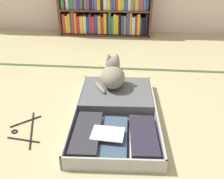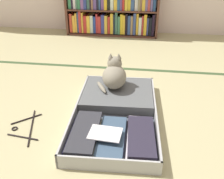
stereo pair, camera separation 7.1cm
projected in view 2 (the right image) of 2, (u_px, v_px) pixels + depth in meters
ground_plane at (95, 131)px, 1.66m from camera, size 10.00×10.00×0.00m
tatami_border at (115, 68)px, 2.55m from camera, size 4.80×0.05×0.00m
bookshelf at (112, 10)px, 3.46m from camera, size 1.27×0.29×0.70m
open_suitcase at (116, 110)px, 1.81m from camera, size 0.62×1.02×0.09m
black_cat at (114, 75)px, 1.97m from camera, size 0.26×0.28×0.26m
clothes_hanger at (26, 127)px, 1.68m from camera, size 0.25×0.38×0.01m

